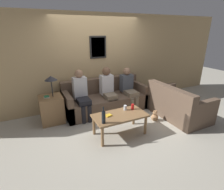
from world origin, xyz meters
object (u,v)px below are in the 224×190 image
couch_main (105,100)px  coffee_table (120,117)px  person_middle (108,88)px  drinking_glass (125,108)px  wine_bottle (104,117)px  person_left (81,93)px  teddy_bear (155,116)px  person_right (129,87)px  couch_side (177,106)px

couch_main → coffee_table: (-0.23, -1.31, 0.11)m
person_middle → drinking_glass: bearing=-92.4°
wine_bottle → person_left: (-0.04, 1.33, 0.06)m
person_left → coffee_table: bearing=-67.1°
couch_main → teddy_bear: 1.44m
person_left → person_middle: same height
person_left → person_right: bearing=-1.1°
couch_side → person_right: person_right is taller
drinking_glass → person_middle: 1.03m
couch_main → person_middle: (0.03, -0.13, 0.38)m
couch_main → person_right: (0.65, -0.18, 0.33)m
drinking_glass → teddy_bear: drinking_glass is taller
person_left → teddy_bear: bearing=-32.7°
coffee_table → person_left: (-0.49, 1.15, 0.25)m
coffee_table → teddy_bear: 1.12m
couch_side → coffee_table: couch_side is taller
person_left → teddy_bear: person_left is taller
wine_bottle → person_right: size_ratio=0.29×
wine_bottle → person_right: person_right is taller
person_middle → person_right: bearing=-3.9°
couch_side → coffee_table: bearing=92.8°
coffee_table → person_right: (0.88, 1.13, 0.23)m
drinking_glass → person_right: person_right is taller
wine_bottle → drinking_glass: size_ratio=3.12×
person_middle → couch_main: bearing=101.9°
teddy_bear → person_left: bearing=147.3°
coffee_table → person_left: bearing=112.9°
person_left → teddy_bear: (1.57, -1.00, -0.54)m
couch_side → teddy_bear: couch_side is taller
coffee_table → wine_bottle: bearing=-158.7°
couch_main → teddy_bear: size_ratio=8.23×
couch_main → person_middle: person_middle is taller
drinking_glass → teddy_bear: bearing=-0.4°
couch_main → person_middle: 0.40m
couch_side → couch_main: bearing=51.0°
coffee_table → drinking_glass: drinking_glass is taller
wine_bottle → person_middle: person_middle is taller
couch_main → coffee_table: size_ratio=2.02×
couch_side → person_middle: person_middle is taller
person_left → person_middle: size_ratio=1.00×
couch_main → drinking_glass: bearing=-90.7°
coffee_table → teddy_bear: bearing=7.9°
couch_main → person_right: size_ratio=1.97×
person_middle → couch_side: bearing=-36.3°
person_left → couch_main: bearing=11.9°
couch_side → person_right: (-0.86, 1.04, 0.33)m
wine_bottle → couch_main: bearing=65.3°
couch_main → drinking_glass: size_ratio=21.04×
couch_main → person_right: bearing=-15.2°
coffee_table → person_middle: bearing=77.5°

